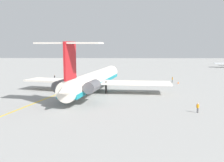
{
  "coord_description": "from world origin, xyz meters",
  "views": [
    {
      "loc": [
        65.32,
        12.89,
        10.86
      ],
      "look_at": [
        5.73,
        11.6,
        2.71
      ],
      "focal_mm": 41.74,
      "sensor_mm": 36.0,
      "label": 1
    }
  ],
  "objects_px": {
    "safety_cone_tail": "(57,79)",
    "ground_crew_starboard": "(55,77)",
    "ground_crew_near_nose": "(198,106)",
    "ground_crew_portside": "(76,77)",
    "ground_crew_near_tail": "(172,79)",
    "safety_cone_nose": "(71,79)",
    "safety_cone_wingtip": "(178,83)",
    "main_jetliner": "(93,80)"
  },
  "relations": [
    {
      "from": "safety_cone_tail",
      "to": "ground_crew_starboard",
      "type": "bearing_deg",
      "value": -15.7
    },
    {
      "from": "ground_crew_near_nose",
      "to": "ground_crew_portside",
      "type": "height_order",
      "value": "ground_crew_portside"
    },
    {
      "from": "ground_crew_near_tail",
      "to": "safety_cone_tail",
      "type": "xyz_separation_m",
      "value": [
        -4.76,
        -35.45,
        -0.8
      ]
    },
    {
      "from": "safety_cone_nose",
      "to": "safety_cone_tail",
      "type": "relative_size",
      "value": 1.0
    },
    {
      "from": "ground_crew_near_tail",
      "to": "safety_cone_nose",
      "type": "bearing_deg",
      "value": 165.64
    },
    {
      "from": "ground_crew_near_tail",
      "to": "safety_cone_wingtip",
      "type": "relative_size",
      "value": 3.09
    },
    {
      "from": "ground_crew_starboard",
      "to": "safety_cone_nose",
      "type": "xyz_separation_m",
      "value": [
        -2.34,
        4.59,
        -0.86
      ]
    },
    {
      "from": "main_jetliner",
      "to": "ground_crew_starboard",
      "type": "distance_m",
      "value": 25.84
    },
    {
      "from": "ground_crew_near_tail",
      "to": "safety_cone_tail",
      "type": "distance_m",
      "value": 35.77
    },
    {
      "from": "ground_crew_near_nose",
      "to": "safety_cone_nose",
      "type": "height_order",
      "value": "ground_crew_near_nose"
    },
    {
      "from": "ground_crew_portside",
      "to": "ground_crew_starboard",
      "type": "bearing_deg",
      "value": 140.86
    },
    {
      "from": "safety_cone_nose",
      "to": "safety_cone_wingtip",
      "type": "xyz_separation_m",
      "value": [
        7.84,
        32.53,
        0.0
      ]
    },
    {
      "from": "ground_crew_near_nose",
      "to": "safety_cone_wingtip",
      "type": "xyz_separation_m",
      "value": [
        -33.09,
        4.49,
        -0.78
      ]
    },
    {
      "from": "ground_crew_starboard",
      "to": "safety_cone_nose",
      "type": "height_order",
      "value": "ground_crew_starboard"
    },
    {
      "from": "ground_crew_starboard",
      "to": "safety_cone_wingtip",
      "type": "relative_size",
      "value": 3.24
    },
    {
      "from": "ground_crew_near_nose",
      "to": "safety_cone_nose",
      "type": "distance_m",
      "value": 49.62
    },
    {
      "from": "ground_crew_portside",
      "to": "ground_crew_near_nose",
      "type": "bearing_deg",
      "value": -111.92
    },
    {
      "from": "safety_cone_wingtip",
      "to": "ground_crew_portside",
      "type": "bearing_deg",
      "value": -103.41
    },
    {
      "from": "safety_cone_tail",
      "to": "ground_crew_near_nose",
      "type": "bearing_deg",
      "value": 38.75
    },
    {
      "from": "ground_crew_near_nose",
      "to": "safety_cone_tail",
      "type": "bearing_deg",
      "value": 50.44
    },
    {
      "from": "ground_crew_portside",
      "to": "ground_crew_starboard",
      "type": "height_order",
      "value": "ground_crew_starboard"
    },
    {
      "from": "safety_cone_nose",
      "to": "safety_cone_wingtip",
      "type": "distance_m",
      "value": 33.46
    },
    {
      "from": "safety_cone_nose",
      "to": "safety_cone_tail",
      "type": "xyz_separation_m",
      "value": [
        0.81,
        -4.16,
        0.0
      ]
    },
    {
      "from": "main_jetliner",
      "to": "safety_cone_wingtip",
      "type": "xyz_separation_m",
      "value": [
        -16.04,
        23.0,
        -2.87
      ]
    },
    {
      "from": "main_jetliner",
      "to": "ground_crew_near_tail",
      "type": "relative_size",
      "value": 23.11
    },
    {
      "from": "main_jetliner",
      "to": "safety_cone_tail",
      "type": "distance_m",
      "value": 26.98
    },
    {
      "from": "ground_crew_near_tail",
      "to": "safety_cone_tail",
      "type": "bearing_deg",
      "value": 168.08
    },
    {
      "from": "ground_crew_starboard",
      "to": "safety_cone_tail",
      "type": "relative_size",
      "value": 3.24
    },
    {
      "from": "main_jetliner",
      "to": "ground_crew_starboard",
      "type": "bearing_deg",
      "value": 44.47
    },
    {
      "from": "main_jetliner",
      "to": "ground_crew_near_nose",
      "type": "xyz_separation_m",
      "value": [
        17.05,
        18.51,
        -2.09
      ]
    },
    {
      "from": "ground_crew_near_nose",
      "to": "safety_cone_tail",
      "type": "distance_m",
      "value": 51.45
    },
    {
      "from": "ground_crew_near_nose",
      "to": "ground_crew_portside",
      "type": "xyz_separation_m",
      "value": [
        -40.41,
        -26.19,
        0.01
      ]
    },
    {
      "from": "ground_crew_near_nose",
      "to": "safety_cone_wingtip",
      "type": "bearing_deg",
      "value": 3.96
    },
    {
      "from": "main_jetliner",
      "to": "ground_crew_starboard",
      "type": "relative_size",
      "value": 22.05
    },
    {
      "from": "safety_cone_tail",
      "to": "ground_crew_near_tail",
      "type": "bearing_deg",
      "value": 82.36
    },
    {
      "from": "main_jetliner",
      "to": "safety_cone_wingtip",
      "type": "distance_m",
      "value": 28.19
    },
    {
      "from": "safety_cone_tail",
      "to": "main_jetliner",
      "type": "bearing_deg",
      "value": 30.67
    },
    {
      "from": "safety_cone_nose",
      "to": "safety_cone_tail",
      "type": "height_order",
      "value": "same"
    },
    {
      "from": "ground_crew_portside",
      "to": "ground_crew_starboard",
      "type": "xyz_separation_m",
      "value": [
        1.81,
        -6.44,
        0.07
      ]
    },
    {
      "from": "main_jetliner",
      "to": "ground_crew_near_tail",
      "type": "height_order",
      "value": "main_jetliner"
    },
    {
      "from": "ground_crew_portside",
      "to": "safety_cone_wingtip",
      "type": "distance_m",
      "value": 31.55
    },
    {
      "from": "ground_crew_portside",
      "to": "safety_cone_wingtip",
      "type": "relative_size",
      "value": 3.06
    }
  ]
}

